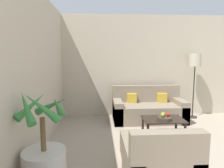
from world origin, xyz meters
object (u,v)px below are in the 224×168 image
object	(u,v)px
floor_lamp	(195,64)
apple_green	(163,115)
potted_palm	(44,160)
orange_fruit	(163,114)
apple_red	(168,115)
sofa_loveseat	(148,109)
fruit_bowl	(165,118)
coffee_table	(163,121)
ottoman	(141,145)

from	to	relation	value
floor_lamp	apple_green	distance (m)	1.99
potted_palm	orange_fruit	world-z (taller)	potted_palm
floor_lamp	apple_red	xyz separation A→B (m)	(-1.09, -1.21, -0.97)
sofa_loveseat	fruit_bowl	size ratio (longest dim) A/B	6.33
floor_lamp	coffee_table	xyz separation A→B (m)	(-1.17, -1.17, -1.11)
sofa_loveseat	potted_palm	bearing A→B (deg)	-126.76
apple_green	ottoman	distance (m)	0.99
fruit_bowl	orange_fruit	size ratio (longest dim) A/B	3.53
sofa_loveseat	coffee_table	size ratio (longest dim) A/B	2.15
potted_palm	coffee_table	xyz separation A→B (m)	(1.95, 1.54, -0.06)
apple_green	ottoman	world-z (taller)	apple_green
floor_lamp	apple_red	bearing A→B (deg)	-132.02
ottoman	potted_palm	bearing A→B (deg)	-151.84
coffee_table	apple_green	size ratio (longest dim) A/B	10.24
sofa_loveseat	floor_lamp	xyz separation A→B (m)	(1.24, 0.18, 1.13)
apple_green	ottoman	xyz separation A→B (m)	(-0.58, -0.75, -0.27)
coffee_table	apple_red	world-z (taller)	apple_red
potted_palm	ottoman	distance (m)	1.52
orange_fruit	apple_red	bearing A→B (deg)	-28.24
potted_palm	sofa_loveseat	size ratio (longest dim) A/B	0.71
floor_lamp	fruit_bowl	bearing A→B (deg)	-133.37
fruit_bowl	apple_green	distance (m)	0.08
apple_green	orange_fruit	distance (m)	0.09
orange_fruit	potted_palm	bearing A→B (deg)	-141.65
coffee_table	apple_green	xyz separation A→B (m)	(-0.04, -0.08, 0.15)
fruit_bowl	orange_fruit	xyz separation A→B (m)	(-0.00, 0.07, 0.07)
apple_green	ottoman	bearing A→B (deg)	-127.77
sofa_loveseat	ottoman	distance (m)	1.90
sofa_loveseat	apple_red	distance (m)	1.05
coffee_table	fruit_bowl	world-z (taller)	fruit_bowl
apple_red	sofa_loveseat	bearing A→B (deg)	98.16
fruit_bowl	floor_lamp	bearing A→B (deg)	46.63
coffee_table	orange_fruit	xyz separation A→B (m)	(0.00, 0.00, 0.15)
coffee_table	floor_lamp	bearing A→B (deg)	44.87
potted_palm	fruit_bowl	distance (m)	2.45
ottoman	apple_green	bearing A→B (deg)	52.23
orange_fruit	ottoman	xyz separation A→B (m)	(-0.62, -0.83, -0.27)
fruit_bowl	potted_palm	bearing A→B (deg)	-143.05
fruit_bowl	apple_green	size ratio (longest dim) A/B	3.48
apple_green	apple_red	bearing A→B (deg)	16.67
floor_lamp	apple_red	distance (m)	1.89
apple_red	ottoman	world-z (taller)	apple_red
coffee_table	potted_palm	bearing A→B (deg)	-141.70
sofa_loveseat	fruit_bowl	world-z (taller)	sofa_loveseat
ottoman	coffee_table	bearing A→B (deg)	53.11
potted_palm	sofa_loveseat	world-z (taller)	potted_palm
floor_lamp	fruit_bowl	distance (m)	1.99
fruit_bowl	apple_red	xyz separation A→B (m)	(0.08, 0.03, 0.07)
potted_palm	orange_fruit	xyz separation A→B (m)	(1.95, 1.55, 0.09)
coffee_table	ottoman	world-z (taller)	ottoman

